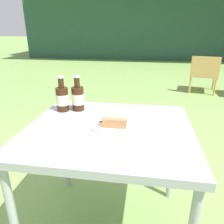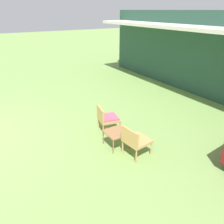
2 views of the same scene
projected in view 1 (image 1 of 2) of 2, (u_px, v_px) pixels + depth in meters
cabin_building at (157, 20)px, 9.70m from camera, size 10.72×4.76×3.03m
wicker_chair_cushioned at (204, 72)px, 4.34m from camera, size 0.61×0.62×0.73m
patio_table at (109, 138)px, 1.21m from camera, size 0.90×0.79×0.74m
cake_on_plate at (113, 123)px, 1.17m from camera, size 0.20×0.20×0.07m
cola_bottle_near at (78, 98)px, 1.41m from camera, size 0.08×0.08×0.23m
cola_bottle_far at (62, 98)px, 1.40m from camera, size 0.08×0.08×0.23m
fork at (99, 127)px, 1.18m from camera, size 0.19×0.08×0.01m
loose_bottle_cap at (102, 122)px, 1.23m from camera, size 0.03×0.03×0.01m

